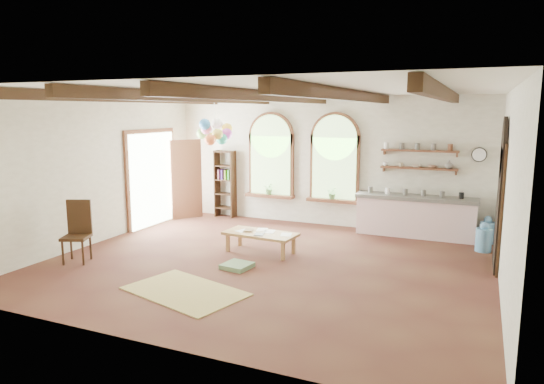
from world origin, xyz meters
The scene contains 27 objects.
floor centered at (0.00, 0.00, 0.00)m, with size 8.00×8.00×0.00m, color brown.
ceiling_beams centered at (0.00, 0.00, 3.10)m, with size 6.20×6.80×0.18m, color #372111, non-canonical shape.
window_left centered at (-1.40, 3.43, 1.63)m, with size 1.30×0.28×2.20m.
window_right centered at (0.30, 3.43, 1.63)m, with size 1.30×0.28×2.20m.
left_doorway centered at (-3.95, 1.80, 1.15)m, with size 0.10×1.90×2.50m, color brown.
right_doorway centered at (3.95, 1.50, 1.10)m, with size 0.10×1.30×2.40m, color black.
kitchen_counter centered at (2.30, 3.20, 0.48)m, with size 2.68×0.62×0.94m.
wall_shelf_lower centered at (2.30, 3.38, 1.55)m, with size 1.70×0.24×0.04m, color brown.
wall_shelf_upper centered at (2.30, 3.38, 1.95)m, with size 1.70×0.24×0.04m, color brown.
wall_clock centered at (3.55, 3.45, 1.90)m, with size 0.32×0.32×0.04m, color black.
bookshelf centered at (-2.70, 3.32, 0.90)m, with size 0.53×0.32×1.80m.
coffee_table centered at (-0.40, 0.60, 0.37)m, with size 1.51×0.78×0.42m.
side_chair centered at (-3.34, -1.33, 0.34)m, with size 0.61×0.61×1.17m.
floor_mat centered at (-0.60, -1.84, 0.01)m, with size 1.89×1.17×0.02m, color tan.
floor_cushion centered at (-0.38, -0.46, 0.04)m, with size 0.49×0.49×0.08m, color #678A5F.
water_jug_a centered at (3.75, 2.50, 0.27)m, with size 0.32×0.32×0.62m.
water_jug_b centered at (3.82, 3.20, 0.26)m, with size 0.31×0.31×0.61m.
balloon_cluster centered at (-2.41, 2.30, 2.33)m, with size 0.90×0.99×1.16m.
table_book centered at (-0.77, 0.62, 0.43)m, with size 0.18×0.26×0.02m, color olive.
tablet centered at (-0.36, 0.46, 0.42)m, with size 0.18×0.26×0.01m, color black.
potted_plant_left centered at (-1.40, 3.32, 0.85)m, with size 0.27×0.23×0.30m, color #598C4C.
potted_plant_right centered at (0.30, 3.32, 0.85)m, with size 0.27×0.23×0.30m, color #598C4C.
shelf_cup_a centered at (1.55, 3.38, 1.62)m, with size 0.12×0.10×0.10m, color white.
shelf_cup_b centered at (1.90, 3.38, 1.62)m, with size 0.10×0.10×0.09m, color beige.
shelf_bowl_a centered at (2.25, 3.38, 1.60)m, with size 0.22×0.22×0.05m, color beige.
shelf_bowl_b centered at (2.60, 3.38, 1.60)m, with size 0.20×0.20×0.06m, color #8C664C.
shelf_vase centered at (2.95, 3.38, 1.67)m, with size 0.18×0.18×0.19m, color slate.
Camera 1 is at (3.59, -8.02, 2.84)m, focal length 32.00 mm.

